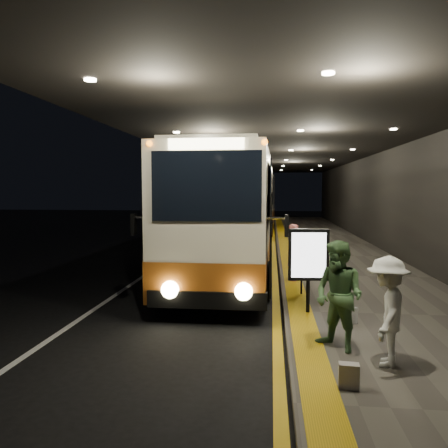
# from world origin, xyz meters

# --- Properties ---
(ground) EXTENTS (90.00, 90.00, 0.00)m
(ground) POSITION_xyz_m (0.00, 0.00, 0.00)
(ground) COLOR black
(lane_line_white) EXTENTS (0.12, 50.00, 0.01)m
(lane_line_white) POSITION_xyz_m (-1.80, 5.00, 0.01)
(lane_line_white) COLOR silver
(lane_line_white) RESTS_ON ground
(kerb_stripe_yellow) EXTENTS (0.18, 50.00, 0.01)m
(kerb_stripe_yellow) POSITION_xyz_m (2.35, 5.00, 0.01)
(kerb_stripe_yellow) COLOR gold
(kerb_stripe_yellow) RESTS_ON ground
(sidewalk) EXTENTS (4.50, 50.00, 0.15)m
(sidewalk) POSITION_xyz_m (4.75, 5.00, 0.07)
(sidewalk) COLOR #514C44
(sidewalk) RESTS_ON ground
(tactile_strip) EXTENTS (0.50, 50.00, 0.01)m
(tactile_strip) POSITION_xyz_m (2.85, 5.00, 0.16)
(tactile_strip) COLOR gold
(tactile_strip) RESTS_ON sidewalk
(terminal_wall) EXTENTS (0.10, 50.00, 6.00)m
(terminal_wall) POSITION_xyz_m (7.00, 5.00, 3.00)
(terminal_wall) COLOR black
(terminal_wall) RESTS_ON ground
(support_columns) EXTENTS (0.80, 24.80, 4.40)m
(support_columns) POSITION_xyz_m (-1.50, 4.00, 2.20)
(support_columns) COLOR black
(support_columns) RESTS_ON ground
(canopy) EXTENTS (9.00, 50.00, 0.40)m
(canopy) POSITION_xyz_m (2.50, 5.00, 4.60)
(canopy) COLOR black
(canopy) RESTS_ON support_columns
(coach_main) EXTENTS (2.62, 12.07, 3.74)m
(coach_main) POSITION_xyz_m (0.95, 1.95, 1.80)
(coach_main) COLOR beige
(coach_main) RESTS_ON ground
(coach_second) EXTENTS (2.87, 12.13, 3.79)m
(coach_second) POSITION_xyz_m (1.05, 16.78, 1.82)
(coach_second) COLOR beige
(coach_second) RESTS_ON ground
(coach_third) EXTENTS (2.80, 12.22, 3.83)m
(coach_third) POSITION_xyz_m (0.95, 30.13, 1.84)
(coach_third) COLOR beige
(coach_third) RESTS_ON ground
(passenger_boarding) EXTENTS (0.57, 0.69, 1.62)m
(passenger_boarding) POSITION_xyz_m (2.90, 0.05, 0.96)
(passenger_boarding) COLOR #CF6560
(passenger_boarding) RESTS_ON sidewalk
(passenger_waiting_green) EXTENTS (0.98, 0.99, 1.78)m
(passenger_waiting_green) POSITION_xyz_m (3.31, -5.38, 1.04)
(passenger_waiting_green) COLOR #3F6437
(passenger_waiting_green) RESTS_ON sidewalk
(passenger_waiting_white) EXTENTS (0.79, 1.14, 1.62)m
(passenger_waiting_white) POSITION_xyz_m (3.92, -5.92, 0.96)
(passenger_waiting_white) COLOR silver
(passenger_waiting_white) RESTS_ON sidewalk
(bag_polka) EXTENTS (0.27, 0.15, 0.31)m
(bag_polka) POSITION_xyz_m (3.78, -3.90, 0.31)
(bag_polka) COLOR black
(bag_polka) RESTS_ON sidewalk
(bag_plain) EXTENTS (0.27, 0.18, 0.33)m
(bag_plain) POSITION_xyz_m (3.24, -6.76, 0.31)
(bag_plain) COLOR #B5ACA9
(bag_plain) RESTS_ON sidewalk
(info_sign) EXTENTS (0.84, 0.17, 1.78)m
(info_sign) POSITION_xyz_m (3.00, -3.26, 1.35)
(info_sign) COLOR black
(info_sign) RESTS_ON sidewalk
(stanchion_post) EXTENTS (0.05, 0.05, 1.10)m
(stanchion_post) POSITION_xyz_m (2.98, -1.62, 0.70)
(stanchion_post) COLOR black
(stanchion_post) RESTS_ON sidewalk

